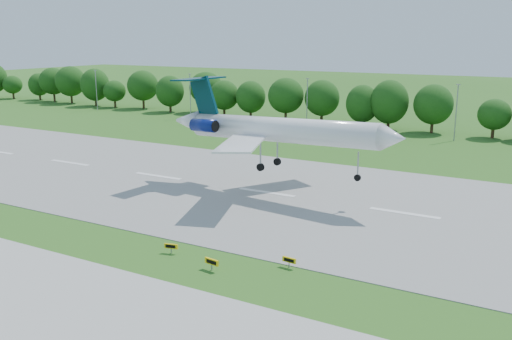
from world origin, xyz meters
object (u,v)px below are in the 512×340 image
at_px(taxi_sign_left, 171,246).
at_px(service_vehicle_b, 365,130).
at_px(airliner, 270,128).
at_px(service_vehicle_a, 290,128).

relative_size(taxi_sign_left, service_vehicle_b, 0.47).
bearing_deg(airliner, service_vehicle_b, 101.18).
relative_size(airliner, service_vehicle_a, 11.15).
bearing_deg(airliner, taxi_sign_left, -79.64).
bearing_deg(service_vehicle_a, service_vehicle_b, -88.73).
height_order(taxi_sign_left, service_vehicle_b, service_vehicle_b).
height_order(service_vehicle_a, service_vehicle_b, service_vehicle_a).
bearing_deg(service_vehicle_b, taxi_sign_left, 167.94).
bearing_deg(service_vehicle_b, service_vehicle_a, 95.10).
distance_m(taxi_sign_left, service_vehicle_b, 84.92).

